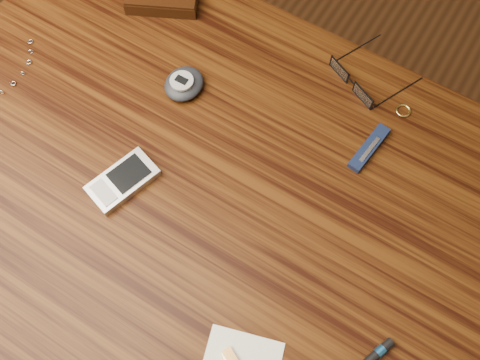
{
  "coord_description": "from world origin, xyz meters",
  "views": [
    {
      "loc": [
        0.19,
        -0.23,
        1.46
      ],
      "look_at": [
        0.03,
        0.04,
        0.76
      ],
      "focal_mm": 40.0,
      "sensor_mm": 36.0,
      "label": 1
    }
  ],
  "objects": [
    {
      "name": "pocket_knife",
      "position": [
        0.16,
        0.18,
        0.76
      ],
      "size": [
        0.03,
        0.09,
        0.01
      ],
      "color": "#141C3B",
      "rests_on": "desk"
    },
    {
      "name": "ground",
      "position": [
        0.0,
        0.0,
        0.0
      ],
      "size": [
        3.8,
        3.8,
        0.0
      ],
      "primitive_type": "plane",
      "color": "#472814",
      "rests_on": "ground"
    },
    {
      "name": "pedometer",
      "position": [
        -0.13,
        0.13,
        0.76
      ],
      "size": [
        0.06,
        0.07,
        0.03
      ],
      "color": "#1F212A",
      "rests_on": "desk"
    },
    {
      "name": "eyeglasses",
      "position": [
        0.09,
        0.28,
        0.76
      ],
      "size": [
        0.14,
        0.14,
        0.02
      ],
      "color": "black",
      "rests_on": "desk"
    },
    {
      "name": "gold_ring",
      "position": [
        0.18,
        0.27,
        0.75
      ],
      "size": [
        0.03,
        0.03,
        0.0
      ],
      "primitive_type": "torus",
      "rotation": [
        0.0,
        0.0,
        0.07
      ],
      "color": "tan",
      "rests_on": "desk"
    },
    {
      "name": "pda_phone",
      "position": [
        -0.12,
        -0.05,
        0.76
      ],
      "size": [
        0.08,
        0.11,
        0.02
      ],
      "color": "#A9AAAE",
      "rests_on": "desk"
    },
    {
      "name": "desk",
      "position": [
        0.0,
        0.0,
        0.65
      ],
      "size": [
        1.0,
        0.7,
        0.75
      ],
      "color": "#3B1E09",
      "rests_on": "ground"
    }
  ]
}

